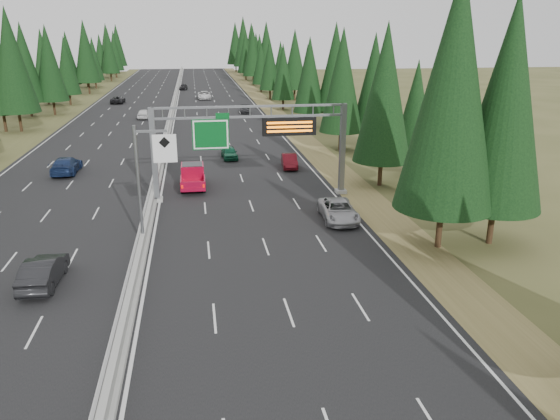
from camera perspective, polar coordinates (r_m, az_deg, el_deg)
The scene contains 19 objects.
road at distance 90.87m, azimuth -11.33°, elevation 9.19°, with size 32.00×260.00×0.08m, color black.
shoulder_right at distance 91.88m, azimuth -0.03°, elevation 9.63°, with size 3.60×260.00×0.06m, color olive.
shoulder_left at distance 93.31m, azimuth -22.42°, elevation 8.41°, with size 3.60×260.00×0.06m, color #454821.
median_barrier at distance 90.81m, azimuth -11.35°, elevation 9.42°, with size 0.70×260.00×0.85m.
sign_gantry at distance 45.72m, azimuth -2.29°, elevation 7.61°, with size 16.75×0.98×7.80m.
hov_sign_pole at distance 35.99m, azimuth -13.69°, elevation 3.33°, with size 2.80×0.50×8.00m.
tree_row_right at distance 84.52m, azimuth 3.70°, elevation 14.86°, with size 11.91×241.99×18.42m.
tree_row_left at distance 89.78m, azimuth -26.34°, elevation 13.19°, with size 10.97×237.30×18.05m.
silver_minivan at distance 41.21m, azimuth 6.12°, elevation -0.04°, with size 2.47×5.37×1.49m, color #AEADB2.
red_pickup at distance 50.68m, azimuth -9.11°, elevation 3.69°, with size 2.15×6.01×1.96m.
car_ahead_green at distance 61.47m, azimuth -5.30°, elevation 5.98°, with size 1.60×3.97×1.35m, color #135337.
car_ahead_dkred at distance 57.07m, azimuth 0.99°, elevation 5.14°, with size 1.49×4.29×1.41m, color #5E0D16.
car_ahead_dkgrey at distance 97.11m, azimuth -3.63°, elevation 10.46°, with size 1.78×4.37×1.27m, color black.
car_ahead_white at distance 118.51m, azimuth -7.91°, elevation 11.80°, with size 2.69×5.83×1.62m, color white.
car_ahead_far at distance 139.13m, azimuth -10.06°, elevation 12.57°, with size 1.71×4.25×1.45m, color black.
car_onc_near at distance 33.34m, azimuth -23.49°, elevation -5.89°, with size 1.71×4.89×1.61m, color black.
car_onc_blue at distance 58.75m, azimuth -21.44°, elevation 4.38°, with size 2.32×5.70×1.65m, color navy.
car_onc_white at distance 93.15m, azimuth -14.02°, elevation 9.73°, with size 1.85×4.59×1.56m, color white.
car_onc_far at distance 115.11m, azimuth -16.59°, elevation 11.01°, with size 2.42×5.24×1.46m, color black.
Camera 1 is at (3.73, -9.78, 13.59)m, focal length 35.00 mm.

